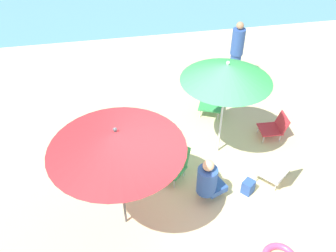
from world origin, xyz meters
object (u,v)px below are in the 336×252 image
Objects in this scene: beach_chair_c at (211,99)px; person_a at (209,180)px; beach_chair_d at (275,127)px; beach_chair_a at (279,170)px; umbrella_green at (227,72)px; person_b at (237,52)px; beach_bag at (248,187)px; beach_chair_e at (173,161)px; umbrella_red at (116,140)px.

person_a is (-0.82, -2.57, 0.14)m from beach_chair_c.
beach_chair_a is at bearing 72.00° from beach_chair_d.
beach_chair_a is at bearing -15.29° from person_a.
umbrella_green is 2.09m from beach_chair_d.
person_b is (1.83, 3.84, 0.34)m from person_a.
beach_chair_c is 2.57m from beach_bag.
umbrella_green reaches higher than person_b.
umbrella_green is 7.84× the size of beach_bag.
umbrella_green is 2.09m from beach_chair_c.
umbrella_green is 1.29× the size of person_b.
umbrella_green is 2.77× the size of beach_chair_e.
person_a is at bearing 40.17° from beach_chair_d.
person_b is 4.04m from beach_bag.
umbrella_red is at bearing 57.87° from beach_chair_a.
beach_chair_a is 3.78m from person_b.
umbrella_green is at bearing -57.36° from person_b.
beach_chair_d is (1.07, -1.18, -0.05)m from beach_chair_c.
person_b reaches higher than beach_chair_d.
beach_chair_c reaches higher than beach_chair_d.
beach_chair_c is 2.85× the size of beach_bag.
umbrella_green is at bearing 12.84° from beach_chair_d.
umbrella_green is 2.19× the size of person_a.
beach_chair_d is 2.36m from person_a.
beach_chair_e reaches higher than beach_chair_d.
beach_chair_a is 0.48× the size of person_b.
umbrella_green reaches higher than beach_bag.
person_a reaches higher than beach_chair_d.
beach_chair_c reaches higher than beach_bag.
beach_bag is at bearing 105.30° from beach_chair_e.
person_a is (0.49, -0.71, 0.11)m from beach_chair_e.
person_a is at bearing -57.41° from person_b.
beach_chair_c is at bearing -170.75° from beach_chair_e.
beach_chair_e reaches higher than beach_bag.
beach_chair_a reaches higher than beach_bag.
beach_chair_d is 1.79m from beach_bag.
umbrella_red is 5.34m from person_b.
umbrella_red is 2.01m from beach_chair_e.
person_b is (3.32, 4.06, -1.03)m from umbrella_red.
beach_bag is (0.20, -1.18, -1.74)m from umbrella_green.
beach_chair_c is at bearing -70.35° from person_b.
beach_chair_c is 1.59m from beach_chair_d.
person_b is (0.45, 3.72, 0.49)m from beach_chair_a.
beach_chair_e is (-1.06, -0.47, -1.51)m from umbrella_green.
beach_chair_d is 0.35× the size of person_b.
person_b reaches higher than beach_chair_a.
umbrella_red reaches higher than beach_chair_a.
beach_chair_d is at bearing 15.96° from person_a.
beach_chair_e is at bearing 33.75° from beach_chair_a.
person_a reaches higher than beach_chair_c.
person_b is (2.33, 3.13, 0.45)m from beach_chair_e.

